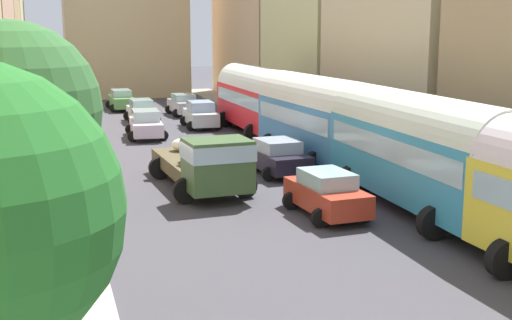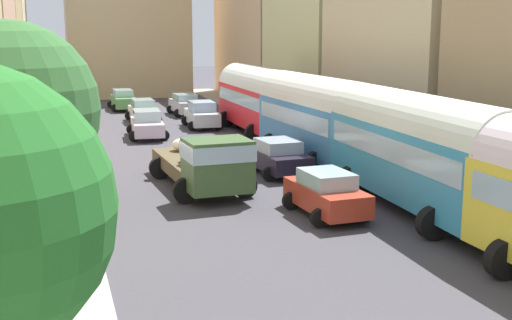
# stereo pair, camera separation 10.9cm
# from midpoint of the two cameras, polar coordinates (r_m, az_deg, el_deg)

# --- Properties ---
(ground_plane) EXTENTS (154.00, 154.00, 0.00)m
(ground_plane) POSITION_cam_midpoint_polar(r_m,az_deg,el_deg) (32.37, -4.09, 0.23)
(ground_plane) COLOR #403E44
(sidewalk_left) EXTENTS (2.50, 70.00, 0.14)m
(sidewalk_left) POSITION_cam_midpoint_polar(r_m,az_deg,el_deg) (31.56, -17.02, -0.38)
(sidewalk_left) COLOR #ACA59E
(sidewalk_left) RESTS_ON ground
(sidewalk_right) EXTENTS (2.50, 70.00, 0.14)m
(sidewalk_right) POSITION_cam_midpoint_polar(r_m,az_deg,el_deg) (34.68, 7.65, 1.01)
(sidewalk_right) COLOR gray
(sidewalk_right) RESTS_ON ground
(building_right_2) EXTENTS (5.51, 11.87, 10.69)m
(building_right_2) POSITION_cam_midpoint_polar(r_m,az_deg,el_deg) (36.23, 13.10, 9.69)
(building_right_2) COLOR beige
(building_right_2) RESTS_ON ground
(building_right_3) EXTENTS (4.65, 11.16, 12.09)m
(building_right_3) POSITION_cam_midpoint_polar(r_m,az_deg,el_deg) (46.87, 5.21, 11.06)
(building_right_3) COLOR beige
(building_right_3) RESTS_ON ground
(building_right_4) EXTENTS (4.90, 14.93, 14.44)m
(building_right_4) POSITION_cam_midpoint_polar(r_m,az_deg,el_deg) (59.55, 0.32, 12.23)
(building_right_4) COLOR tan
(building_right_4) RESTS_ON ground
(distant_church) EXTENTS (10.75, 7.18, 22.83)m
(distant_church) POSITION_cam_midpoint_polar(r_m,az_deg,el_deg) (62.97, -10.90, 12.71)
(distant_church) COLOR #CEB183
(distant_church) RESTS_ON ground
(parked_bus_1) EXTENTS (3.33, 9.71, 4.00)m
(parked_bus_1) POSITION_cam_midpoint_polar(r_m,az_deg,el_deg) (23.07, 13.74, 1.13)
(parked_bus_1) COLOR teal
(parked_bus_1) RESTS_ON ground
(parked_bus_2) EXTENTS (3.58, 8.54, 3.99)m
(parked_bus_2) POSITION_cam_midpoint_polar(r_m,az_deg,el_deg) (31.05, 5.23, 3.84)
(parked_bus_2) COLOR teal
(parked_bus_2) RESTS_ON ground
(parked_bus_3) EXTENTS (3.31, 9.44, 3.92)m
(parked_bus_3) POSITION_cam_midpoint_polar(r_m,az_deg,el_deg) (39.47, 0.25, 5.39)
(parked_bus_3) COLOR red
(parked_bus_3) RESTS_ON ground
(cargo_truck_0) EXTENTS (3.34, 7.17, 2.28)m
(cargo_truck_0) POSITION_cam_midpoint_polar(r_m,az_deg,el_deg) (25.15, -4.21, -0.22)
(cargo_truck_0) COLOR #37532C
(cargo_truck_0) RESTS_ON ground
(car_0) EXTENTS (2.40, 4.39, 1.58)m
(car_0) POSITION_cam_midpoint_polar(r_m,az_deg,el_deg) (38.50, -9.17, 3.05)
(car_0) COLOR silver
(car_0) RESTS_ON ground
(car_1) EXTENTS (2.12, 3.98, 1.52)m
(car_1) POSITION_cam_midpoint_polar(r_m,az_deg,el_deg) (44.89, -9.53, 4.15)
(car_1) COLOR silver
(car_1) RESTS_ON ground
(car_2) EXTENTS (2.18, 4.24, 1.55)m
(car_2) POSITION_cam_midpoint_polar(r_m,az_deg,el_deg) (52.09, -11.18, 5.06)
(car_2) COLOR #549149
(car_2) RESTS_ON ground
(car_3) EXTENTS (2.28, 3.71, 1.51)m
(car_3) POSITION_cam_midpoint_polar(r_m,az_deg,el_deg) (22.22, 6.14, -2.85)
(car_3) COLOR #A8321F
(car_3) RESTS_ON ground
(car_4) EXTENTS (2.50, 3.79, 1.49)m
(car_4) POSITION_cam_midpoint_polar(r_m,az_deg,el_deg) (28.44, 1.99, 0.28)
(car_4) COLOR black
(car_4) RESTS_ON ground
(car_5) EXTENTS (2.30, 3.99, 1.66)m
(car_5) POSITION_cam_midpoint_polar(r_m,az_deg,el_deg) (41.90, -4.55, 3.86)
(car_5) COLOR silver
(car_5) RESTS_ON ground
(car_6) EXTENTS (2.28, 3.90, 1.51)m
(car_6) POSITION_cam_midpoint_polar(r_m,az_deg,el_deg) (48.26, -5.99, 4.73)
(car_6) COLOR silver
(car_6) RESTS_ON ground
(pedestrian_0) EXTENTS (0.49, 0.49, 1.71)m
(pedestrian_0) POSITION_cam_midpoint_polar(r_m,az_deg,el_deg) (30.80, -16.41, 1.09)
(pedestrian_0) COLOR #2A3140
(pedestrian_0) RESTS_ON ground
(pedestrian_1) EXTENTS (0.48, 0.48, 1.75)m
(pedestrian_1) POSITION_cam_midpoint_polar(r_m,az_deg,el_deg) (24.43, -18.66, -1.53)
(pedestrian_1) COLOR #51543F
(pedestrian_1) RESTS_ON ground
(pedestrian_2) EXTENTS (0.47, 0.47, 1.80)m
(pedestrian_2) POSITION_cam_midpoint_polar(r_m,az_deg,el_deg) (25.56, -18.57, -0.92)
(pedestrian_2) COLOR #6B6859
(pedestrian_2) RESTS_ON ground
(roadside_tree_1) EXTENTS (3.71, 3.71, 6.30)m
(roadside_tree_1) POSITION_cam_midpoint_polar(r_m,az_deg,el_deg) (14.68, -20.05, 3.93)
(roadside_tree_1) COLOR brown
(roadside_tree_1) RESTS_ON ground
(roadside_tree_2) EXTENTS (2.99, 2.99, 5.57)m
(roadside_tree_2) POSITION_cam_midpoint_polar(r_m,az_deg,el_deg) (22.77, -19.07, 5.29)
(roadside_tree_2) COLOR brown
(roadside_tree_2) RESTS_ON ground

